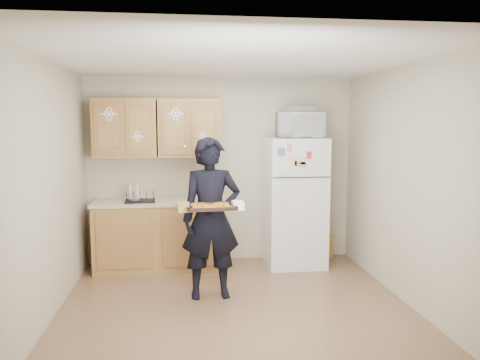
{
  "coord_description": "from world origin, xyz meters",
  "views": [
    {
      "loc": [
        -0.52,
        -4.57,
        1.88
      ],
      "look_at": [
        0.1,
        0.45,
        1.27
      ],
      "focal_mm": 35.0,
      "sensor_mm": 36.0,
      "label": 1
    }
  ],
  "objects_px": {
    "person": "(211,218)",
    "baking_tray": "(211,207)",
    "microwave": "(300,125)",
    "dish_rack": "(140,196)",
    "refrigerator": "(295,202)"
  },
  "relations": [
    {
      "from": "baking_tray",
      "to": "dish_rack",
      "type": "distance_m",
      "value": 1.55
    },
    {
      "from": "baking_tray",
      "to": "microwave",
      "type": "bearing_deg",
      "value": 42.79
    },
    {
      "from": "refrigerator",
      "to": "person",
      "type": "height_order",
      "value": "person"
    },
    {
      "from": "refrigerator",
      "to": "baking_tray",
      "type": "distance_m",
      "value": 1.81
    },
    {
      "from": "refrigerator",
      "to": "dish_rack",
      "type": "height_order",
      "value": "refrigerator"
    },
    {
      "from": "person",
      "to": "microwave",
      "type": "height_order",
      "value": "microwave"
    },
    {
      "from": "refrigerator",
      "to": "microwave",
      "type": "xyz_separation_m",
      "value": [
        0.05,
        -0.05,
        1.01
      ]
    },
    {
      "from": "microwave",
      "to": "refrigerator",
      "type": "bearing_deg",
      "value": 134.79
    },
    {
      "from": "baking_tray",
      "to": "person",
      "type": "bearing_deg",
      "value": 82.87
    },
    {
      "from": "person",
      "to": "baking_tray",
      "type": "height_order",
      "value": "person"
    },
    {
      "from": "dish_rack",
      "to": "microwave",
      "type": "bearing_deg",
      "value": -0.34
    },
    {
      "from": "refrigerator",
      "to": "microwave",
      "type": "distance_m",
      "value": 1.02
    },
    {
      "from": "person",
      "to": "dish_rack",
      "type": "bearing_deg",
      "value": 126.06
    },
    {
      "from": "refrigerator",
      "to": "person",
      "type": "distance_m",
      "value": 1.58
    },
    {
      "from": "microwave",
      "to": "dish_rack",
      "type": "distance_m",
      "value": 2.24
    }
  ]
}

